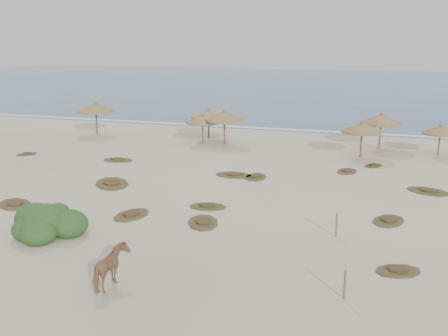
% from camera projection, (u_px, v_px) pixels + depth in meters
% --- Properties ---
extents(ground, '(160.00, 160.00, 0.00)m').
position_uv_depth(ground, '(192.00, 223.00, 23.14)').
color(ground, beige).
rests_on(ground, ground).
extents(ocean, '(200.00, 100.00, 0.01)m').
position_uv_depth(ocean, '(336.00, 86.00, 92.50)').
color(ocean, '#2B6082').
rests_on(ocean, ground).
extents(foam_line, '(70.00, 0.60, 0.01)m').
position_uv_depth(foam_line, '(290.00, 130.00, 47.18)').
color(foam_line, white).
rests_on(foam_line, ground).
extents(palapa_0, '(4.14, 4.14, 3.04)m').
position_uv_depth(palapa_0, '(96.00, 108.00, 44.38)').
color(palapa_0, brown).
rests_on(palapa_0, ground).
extents(palapa_1, '(3.74, 3.74, 2.76)m').
position_uv_depth(palapa_1, '(209.00, 114.00, 42.15)').
color(palapa_1, brown).
rests_on(palapa_1, ground).
extents(palapa_2, '(3.02, 3.02, 2.57)m').
position_uv_depth(palapa_2, '(203.00, 119.00, 40.43)').
color(palapa_2, brown).
rests_on(palapa_2, ground).
extents(palapa_3, '(3.76, 3.76, 2.94)m').
position_uv_depth(palapa_3, '(224.00, 117.00, 39.99)').
color(palapa_3, brown).
rests_on(palapa_3, ground).
extents(palapa_4, '(3.16, 3.16, 2.75)m').
position_uv_depth(palapa_4, '(362.00, 128.00, 35.64)').
color(palapa_4, brown).
rests_on(palapa_4, ground).
extents(palapa_5, '(3.71, 3.71, 2.94)m').
position_uv_depth(palapa_5, '(381.00, 120.00, 38.48)').
color(palapa_5, brown).
rests_on(palapa_5, ground).
extents(palapa_6, '(3.10, 3.10, 2.40)m').
position_uv_depth(palapa_6, '(441.00, 130.00, 36.30)').
color(palapa_6, brown).
rests_on(palapa_6, ground).
extents(horse, '(0.85, 1.73, 1.44)m').
position_uv_depth(horse, '(111.00, 268.00, 16.98)').
color(horse, '#9C6D46').
rests_on(horse, ground).
extents(fence_post_near, '(0.09, 0.09, 1.03)m').
position_uv_depth(fence_post_near, '(345.00, 284.00, 16.28)').
color(fence_post_near, '#706354').
rests_on(fence_post_near, ground).
extents(fence_post_far, '(0.10, 0.10, 1.08)m').
position_uv_depth(fence_post_far, '(336.00, 225.00, 21.42)').
color(fence_post_far, '#706354').
rests_on(fence_post_far, ground).
extents(bush, '(3.53, 3.11, 1.58)m').
position_uv_depth(bush, '(47.00, 223.00, 21.71)').
color(bush, '#2D5122').
rests_on(bush, ground).
extents(scrub_0, '(2.78, 2.57, 0.16)m').
position_uv_depth(scrub_0, '(15.00, 204.00, 25.68)').
color(scrub_0, brown).
rests_on(scrub_0, ground).
extents(scrub_1, '(3.31, 3.48, 0.16)m').
position_uv_depth(scrub_1, '(112.00, 183.00, 29.39)').
color(scrub_1, brown).
rests_on(scrub_1, ground).
extents(scrub_2, '(2.10, 1.56, 0.16)m').
position_uv_depth(scrub_2, '(208.00, 206.00, 25.34)').
color(scrub_2, brown).
rests_on(scrub_2, ground).
extents(scrub_3, '(2.34, 1.52, 0.16)m').
position_uv_depth(scrub_3, '(234.00, 175.00, 31.27)').
color(scrub_3, brown).
rests_on(scrub_3, ground).
extents(scrub_4, '(1.94, 2.34, 0.16)m').
position_uv_depth(scrub_4, '(389.00, 221.00, 23.34)').
color(scrub_4, brown).
rests_on(scrub_4, ground).
extents(scrub_5, '(2.78, 2.31, 0.16)m').
position_uv_depth(scrub_5, '(428.00, 191.00, 27.89)').
color(scrub_5, brown).
rests_on(scrub_5, ground).
extents(scrub_6, '(2.24, 1.53, 0.16)m').
position_uv_depth(scrub_6, '(118.00, 160.00, 35.14)').
color(scrub_6, brown).
rests_on(scrub_6, ground).
extents(scrub_7, '(1.61, 2.09, 0.16)m').
position_uv_depth(scrub_7, '(347.00, 171.00, 32.12)').
color(scrub_7, brown).
rests_on(scrub_7, ground).
extents(scrub_8, '(1.66, 1.79, 0.16)m').
position_uv_depth(scrub_8, '(27.00, 154.00, 36.94)').
color(scrub_8, brown).
rests_on(scrub_8, ground).
extents(scrub_9, '(2.09, 2.53, 0.16)m').
position_uv_depth(scrub_9, '(203.00, 222.00, 23.14)').
color(scrub_9, brown).
rests_on(scrub_9, ground).
extents(scrub_10, '(1.59, 1.77, 0.16)m').
position_uv_depth(scrub_10, '(374.00, 165.00, 33.56)').
color(scrub_10, brown).
rests_on(scrub_10, ground).
extents(scrub_11, '(1.78, 2.36, 0.16)m').
position_uv_depth(scrub_11, '(132.00, 215.00, 24.14)').
color(scrub_11, brown).
rests_on(scrub_11, ground).
extents(scrub_12, '(2.03, 1.77, 0.16)m').
position_uv_depth(scrub_12, '(398.00, 271.00, 18.28)').
color(scrub_12, brown).
rests_on(scrub_12, ground).
extents(scrub_13, '(1.36, 2.01, 0.16)m').
position_uv_depth(scrub_13, '(256.00, 177.00, 30.79)').
color(scrub_13, brown).
rests_on(scrub_13, ground).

